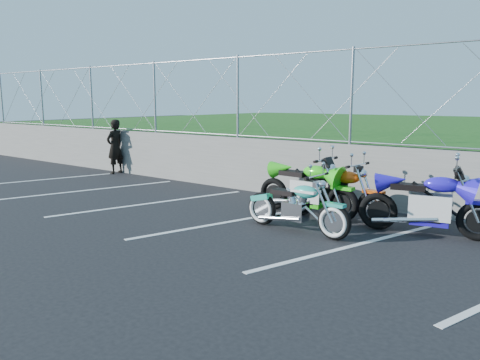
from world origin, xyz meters
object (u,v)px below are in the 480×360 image
Objects in this scene: cruiser_turquoise at (297,209)px; sportbike_blue at (429,206)px; sportbike_green at (308,190)px; person_standing at (115,147)px; naked_orange at (338,194)px.

sportbike_blue is at bearing 35.40° from cruiser_turquoise.
sportbike_green is at bearing 114.42° from cruiser_turquoise.
sportbike_green is at bearing 74.96° from person_standing.
person_standing reaches higher than sportbike_blue.
naked_orange is 7.91m from person_standing.
sportbike_green is (-0.57, -0.15, 0.03)m from naked_orange.
sportbike_green is 1.01× the size of sportbike_blue.
person_standing is (-7.73, 2.22, 0.41)m from cruiser_turquoise.
person_standing is at bearing 173.64° from sportbike_green.
sportbike_blue is (1.81, 1.15, 0.08)m from cruiser_turquoise.
sportbike_blue is 9.61m from person_standing.
sportbike_blue is at bearing 1.26° from naked_orange.
sportbike_green is (-0.45, 1.15, 0.08)m from cruiser_turquoise.
cruiser_turquoise is 0.93× the size of sportbike_green.
cruiser_turquoise is 8.06m from person_standing.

